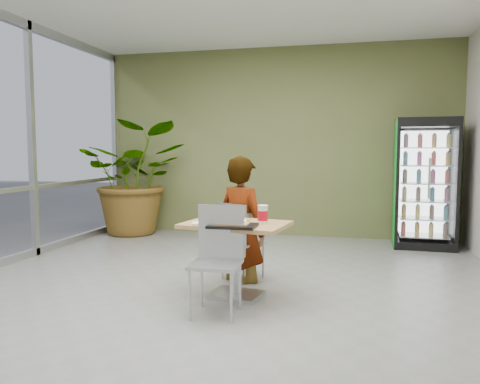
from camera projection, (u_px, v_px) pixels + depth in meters
The scene contains 12 objects.
ground at pixel (219, 295), 4.74m from camera, with size 7.00×7.00×0.00m, color gray.
room_envelope at pixel (218, 136), 4.60m from camera, with size 6.00×7.00×3.20m, color beige, non-canonical shape.
dining_table at pixel (236, 244), 4.64m from camera, with size 1.09×0.84×0.75m.
chair_far at pixel (238, 235), 5.25m from camera, with size 0.52×0.53×0.88m.
chair_near at pixel (218, 250), 4.21m from camera, with size 0.44×0.44×0.96m.
seated_woman at pixel (242, 232), 5.26m from camera, with size 0.63×0.40×1.70m, color black.
pizza_plate at pixel (239, 221), 4.61m from camera, with size 0.34×0.25×0.03m.
soda_cup at pixel (263, 215), 4.53m from camera, with size 0.10×0.10×0.18m.
napkin_stack at pixel (200, 223), 4.50m from camera, with size 0.15×0.15×0.02m, color white.
cafeteria_tray at pixel (233, 226), 4.35m from camera, with size 0.44×0.32×0.02m, color black.
beverage_fridge at pixel (425, 183), 7.01m from camera, with size 0.91×0.71×1.94m.
potted_plant at pixel (136, 178), 8.18m from camera, with size 1.76×1.52×1.95m, color #366F2C.
Camera 1 is at (1.27, -4.46, 1.46)m, focal length 35.00 mm.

